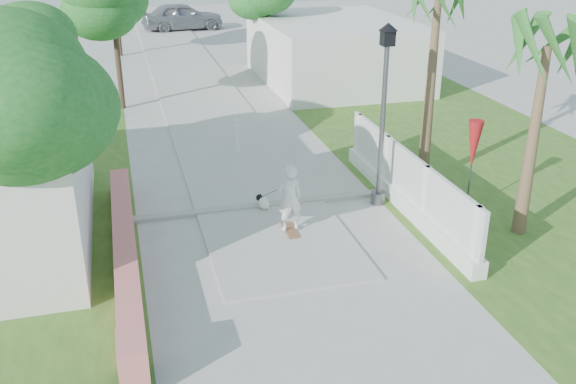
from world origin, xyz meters
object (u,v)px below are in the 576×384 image
object	(u,v)px
street_lamp	(383,110)
patio_umbrella	(474,146)
dog	(263,202)
bollard	(237,135)
skateboarder	(286,197)
parked_car	(182,16)

from	to	relation	value
street_lamp	patio_umbrella	world-z (taller)	street_lamp
dog	bollard	bearing A→B (deg)	67.11
skateboarder	patio_umbrella	bearing A→B (deg)	171.11
skateboarder	street_lamp	bearing A→B (deg)	-168.86
patio_umbrella	dog	size ratio (longest dim) A/B	4.33
parked_car	skateboarder	bearing A→B (deg)	172.37
bollard	street_lamp	bearing A→B (deg)	-59.04
street_lamp	dog	size ratio (longest dim) A/B	8.36
patio_umbrella	parked_car	distance (m)	28.85
bollard	dog	bearing A→B (deg)	-92.38
dog	parked_car	bearing A→B (deg)	67.03
patio_umbrella	dog	xyz separation A→B (m)	(-4.77, 1.35, -1.48)
bollard	skateboarder	xyz separation A→B (m)	(0.08, -5.37, 0.25)
street_lamp	parked_car	world-z (taller)	street_lamp
dog	parked_car	distance (m)	27.30
bollard	parked_car	world-z (taller)	parked_car
bollard	patio_umbrella	distance (m)	7.25
street_lamp	patio_umbrella	bearing A→B (deg)	-27.76
skateboarder	dog	xyz separation A→B (m)	(-0.26, 1.21, -0.63)
patio_umbrella	skateboarder	bearing A→B (deg)	178.33
dog	parked_car	xyz separation A→B (m)	(1.17, 27.27, 0.63)
street_lamp	bollard	bearing A→B (deg)	120.96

